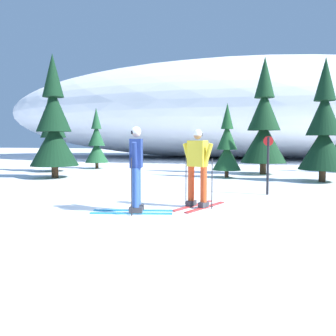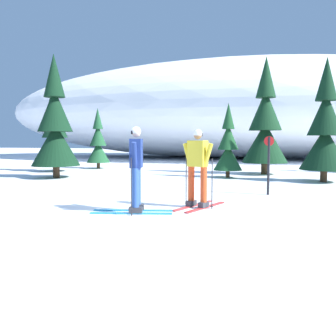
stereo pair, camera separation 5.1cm
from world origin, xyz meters
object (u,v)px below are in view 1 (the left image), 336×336
skier_yellow_jacket (198,166)px  pine_tree_center_right (264,125)px  pine_tree_right (324,130)px  pine_tree_far_left (53,134)px  pine_tree_center_left (54,126)px  trail_marker_post (268,162)px  pine_tree_left (97,143)px  skier_navy_jacket (136,168)px  pine_tree_center (227,147)px

skier_yellow_jacket → pine_tree_center_right: bearing=81.8°
skier_yellow_jacket → pine_tree_right: (3.55, 6.48, 0.99)m
pine_tree_far_left → pine_tree_right: 12.56m
pine_tree_far_left → skier_yellow_jacket: bearing=-40.7°
skier_yellow_jacket → pine_tree_right: bearing=61.3°
pine_tree_center_left → pine_tree_center_right: bearing=26.4°
pine_tree_center_right → trail_marker_post: (0.24, -6.59, -1.32)m
pine_tree_center_left → pine_tree_right: size_ratio=1.10×
pine_tree_left → pine_tree_center_right: size_ratio=0.63×
skier_yellow_jacket → skier_navy_jacket: (-1.16, -0.93, 0.01)m
pine_tree_center_right → pine_tree_right: size_ratio=1.16×
pine_tree_left → trail_marker_post: bearing=-39.0°
pine_tree_far_left → pine_tree_center_left: size_ratio=0.88×
pine_tree_left → pine_tree_center: (7.63, -3.00, -0.11)m
pine_tree_right → trail_marker_post: (-1.99, -3.94, -1.01)m
skier_navy_jacket → pine_tree_left: pine_tree_left is taller
pine_tree_center_left → pine_tree_center: (6.94, 2.14, -0.84)m
skier_navy_jacket → pine_tree_right: (4.71, 7.41, 0.98)m
pine_tree_center_right → trail_marker_post: pine_tree_center_right is taller
pine_tree_center → pine_tree_center_right: pine_tree_center_right is taller
pine_tree_far_left → pine_tree_center_right: size_ratio=0.84×
trail_marker_post → pine_tree_left: bearing=141.0°
skier_yellow_jacket → pine_tree_right: size_ratio=0.39×
skier_navy_jacket → pine_tree_center: size_ratio=0.59×
skier_yellow_jacket → pine_tree_center: pine_tree_center is taller
skier_navy_jacket → pine_tree_left: (-6.61, 11.03, 0.45)m
pine_tree_center_right → skier_navy_jacket: bearing=-103.8°
skier_yellow_jacket → pine_tree_far_left: size_ratio=0.40×
skier_navy_jacket → pine_tree_center_left: size_ratio=0.36×
skier_yellow_jacket → pine_tree_far_left: (-8.95, 7.71, 0.94)m
pine_tree_far_left → pine_tree_center_right: (10.27, 1.42, 0.37)m
skier_yellow_jacket → pine_tree_center_left: size_ratio=0.35×
pine_tree_center_left → pine_tree_right: bearing=8.2°
skier_navy_jacket → pine_tree_far_left: 11.67m
skier_navy_jacket → pine_tree_center_left: bearing=135.1°
pine_tree_far_left → pine_tree_left: 2.71m
pine_tree_left → pine_tree_center_right: (9.09, -0.97, 0.85)m
pine_tree_center_left → pine_tree_center: pine_tree_center_left is taller
pine_tree_center_right → pine_tree_right: (2.23, -2.65, -0.31)m
skier_yellow_jacket → trail_marker_post: skier_yellow_jacket is taller
pine_tree_far_left → trail_marker_post: bearing=-26.2°
skier_yellow_jacket → skier_navy_jacket: 1.49m
pine_tree_center_left → trail_marker_post: bearing=-15.6°
skier_navy_jacket → skier_yellow_jacket: bearing=38.8°
pine_tree_center → pine_tree_right: (3.69, -0.62, 0.64)m
pine_tree_center_right → trail_marker_post: size_ratio=3.21×
skier_yellow_jacket → trail_marker_post: (1.56, 2.54, -0.02)m
pine_tree_center_left → pine_tree_center: size_ratio=1.64×
pine_tree_left → pine_tree_center_left: bearing=-82.3°
skier_navy_jacket → pine_tree_center_right: bearing=76.2°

